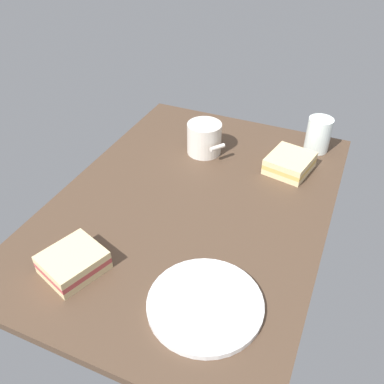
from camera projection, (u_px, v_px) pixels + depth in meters
The scene contains 6 objects.
tabletop at pixel (192, 205), 100.83cm from camera, with size 90.00×64.00×2.00cm, color #4C3828.
plate_of_food at pixel (205, 304), 75.76cm from camera, with size 21.58×21.58×1.20cm.
coffee_mug_black at pixel (204, 138), 115.30cm from camera, with size 10.65×11.86×8.90cm.
sandwich_main at pixel (73, 262), 81.70cm from camera, with size 14.07×13.39×4.40cm.
sandwich_side at pixel (290, 163), 109.55cm from camera, with size 13.55×12.63×4.40cm.
glass_of_milk at pixel (318, 136), 116.50cm from camera, with size 6.87×6.87×9.79cm.
Camera 1 is at (71.25, 31.04, 65.31)cm, focal length 38.63 mm.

